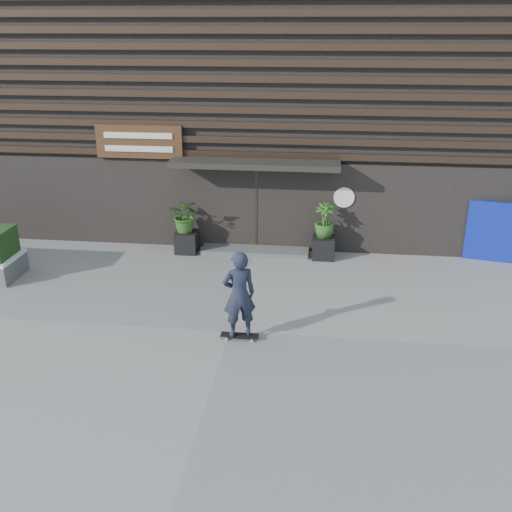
# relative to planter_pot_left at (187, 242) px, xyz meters

# --- Properties ---
(ground) EXTENTS (80.00, 80.00, 0.00)m
(ground) POSITION_rel_planter_pot_left_xyz_m (1.90, -4.40, -0.30)
(ground) COLOR gray
(ground) RESTS_ON ground
(entrance_step) EXTENTS (3.00, 0.80, 0.12)m
(entrance_step) POSITION_rel_planter_pot_left_xyz_m (1.90, 0.20, -0.24)
(entrance_step) COLOR #4F4F4C
(entrance_step) RESTS_ON ground
(planter_pot_left) EXTENTS (0.60, 0.60, 0.60)m
(planter_pot_left) POSITION_rel_planter_pot_left_xyz_m (0.00, 0.00, 0.00)
(planter_pot_left) COLOR black
(planter_pot_left) RESTS_ON ground
(bamboo_left) EXTENTS (0.86, 0.75, 0.96)m
(bamboo_left) POSITION_rel_planter_pot_left_xyz_m (0.00, 0.00, 0.78)
(bamboo_left) COLOR #2D591E
(bamboo_left) RESTS_ON planter_pot_left
(planter_pot_right) EXTENTS (0.60, 0.60, 0.60)m
(planter_pot_right) POSITION_rel_planter_pot_left_xyz_m (3.80, 0.00, 0.00)
(planter_pot_right) COLOR black
(planter_pot_right) RESTS_ON ground
(bamboo_right) EXTENTS (0.54, 0.54, 0.96)m
(bamboo_right) POSITION_rel_planter_pot_left_xyz_m (3.80, 0.00, 0.78)
(bamboo_right) COLOR #2D591E
(bamboo_right) RESTS_ON planter_pot_right
(blue_tarp) EXTENTS (1.74, 0.46, 1.64)m
(blue_tarp) POSITION_rel_planter_pot_left_xyz_m (8.46, 0.30, 0.52)
(blue_tarp) COLOR #0B1996
(blue_tarp) RESTS_ON ground
(building) EXTENTS (18.00, 11.00, 8.00)m
(building) POSITION_rel_planter_pot_left_xyz_m (1.90, 5.56, 3.69)
(building) COLOR black
(building) RESTS_ON ground
(skateboarder) EXTENTS (0.78, 0.64, 1.91)m
(skateboarder) POSITION_rel_planter_pot_left_xyz_m (2.16, -4.67, 0.70)
(skateboarder) COLOR black
(skateboarder) RESTS_ON ground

